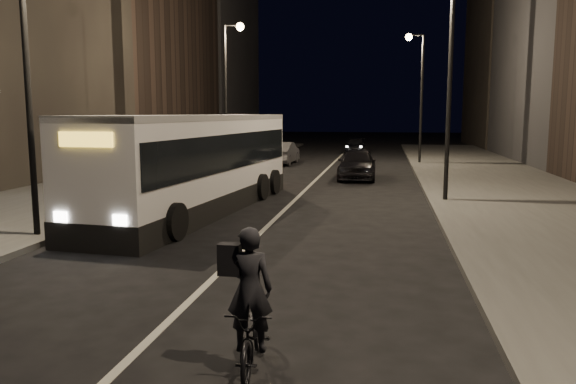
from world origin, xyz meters
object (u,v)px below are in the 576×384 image
at_px(streetlight_left_near, 34,30).
at_px(car_mid, 282,153).
at_px(car_near, 357,164).
at_px(streetlight_right_mid, 443,55).
at_px(streetlight_right_far, 418,81).
at_px(cyclist_on_bicycle, 252,322).
at_px(car_far, 355,146).
at_px(streetlight_left_far, 230,76).
at_px(city_bus, 197,159).

xyz_separation_m(streetlight_left_near, car_mid, (2.12, 22.82, -4.63)).
height_order(streetlight_left_near, car_near, streetlight_left_near).
bearing_deg(streetlight_right_mid, car_mid, 119.96).
xyz_separation_m(streetlight_right_far, cyclist_on_bicycle, (-3.61, -30.36, -4.72)).
relative_size(car_mid, car_far, 1.06).
distance_m(streetlight_left_far, car_far, 17.82).
distance_m(streetlight_right_mid, car_far, 26.79).
relative_size(streetlight_right_far, car_far, 1.94).
bearing_deg(cyclist_on_bicycle, streetlight_left_far, 100.90).
bearing_deg(car_far, car_mid, -111.04).
distance_m(streetlight_left_far, car_near, 9.06).
distance_m(streetlight_right_far, car_near, 10.39).
xyz_separation_m(streetlight_left_far, city_bus, (2.48, -13.09, -3.59)).
xyz_separation_m(streetlight_left_far, car_near, (7.34, -2.71, -4.58)).
xyz_separation_m(car_near, car_far, (-1.07, 18.70, -0.17)).
bearing_deg(streetlight_left_far, city_bus, -79.29).
bearing_deg(car_near, streetlight_left_near, -116.40).
bearing_deg(car_mid, streetlight_right_mid, 121.13).
relative_size(cyclist_on_bicycle, car_mid, 0.44).
bearing_deg(car_mid, streetlight_left_far, 67.42).
height_order(cyclist_on_bicycle, car_far, cyclist_on_bicycle).
relative_size(streetlight_left_near, streetlight_left_far, 1.00).
xyz_separation_m(streetlight_right_mid, city_bus, (-8.19, -3.09, -3.59)).
xyz_separation_m(streetlight_right_far, car_mid, (-8.54, -1.18, -4.63)).
distance_m(streetlight_left_near, car_mid, 23.38).
xyz_separation_m(streetlight_right_mid, cyclist_on_bicycle, (-3.61, -14.36, -4.72)).
height_order(city_bus, car_mid, city_bus).
height_order(streetlight_right_mid, streetlight_left_near, same).
bearing_deg(streetlight_left_far, streetlight_right_mid, -43.16).
height_order(streetlight_left_far, city_bus, streetlight_left_far).
distance_m(streetlight_right_far, car_far, 11.91).
xyz_separation_m(car_mid, car_far, (4.15, 11.17, -0.12)).
bearing_deg(streetlight_right_mid, cyclist_on_bicycle, -104.10).
bearing_deg(streetlight_right_mid, streetlight_left_near, -143.12).
relative_size(streetlight_left_near, city_bus, 0.66).
bearing_deg(car_mid, cyclist_on_bicycle, 100.77).
relative_size(streetlight_left_near, car_far, 1.94).
bearing_deg(streetlight_right_far, city_bus, -113.21).
bearing_deg(car_near, city_bus, -115.84).
bearing_deg(car_mid, city_bus, 92.31).
relative_size(car_near, car_mid, 1.04).
relative_size(streetlight_right_mid, car_far, 1.94).
bearing_deg(streetlight_left_near, car_mid, 84.69).
xyz_separation_m(streetlight_right_far, streetlight_left_far, (-10.66, -6.00, 0.00)).
bearing_deg(car_far, car_near, -87.41).
bearing_deg(car_far, streetlight_left_far, -112.08).
height_order(city_bus, cyclist_on_bicycle, city_bus).
distance_m(streetlight_left_near, city_bus, 6.57).
bearing_deg(car_near, streetlight_right_far, 68.32).
bearing_deg(streetlight_right_mid, streetlight_left_far, 136.84).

